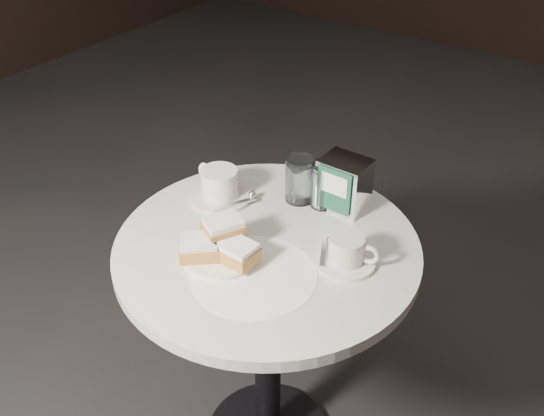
{
  "coord_description": "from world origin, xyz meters",
  "views": [
    {
      "loc": [
        0.63,
        -0.88,
        1.6
      ],
      "look_at": [
        0.0,
        0.02,
        0.83
      ],
      "focal_mm": 40.0,
      "sensor_mm": 36.0,
      "label": 1
    }
  ],
  "objects_px": {
    "cafe_table": "(267,306)",
    "coffee_cup_right": "(347,252)",
    "water_glass_right": "(324,185)",
    "coffee_cup_left": "(220,186)",
    "water_glass_left": "(300,180)",
    "beignet_plate": "(220,246)",
    "napkin_dispenser": "(344,184)"
  },
  "relations": [
    {
      "from": "cafe_table",
      "to": "napkin_dispenser",
      "type": "height_order",
      "value": "napkin_dispenser"
    },
    {
      "from": "coffee_cup_right",
      "to": "water_glass_left",
      "type": "height_order",
      "value": "water_glass_left"
    },
    {
      "from": "beignet_plate",
      "to": "water_glass_left",
      "type": "relative_size",
      "value": 1.89
    },
    {
      "from": "beignet_plate",
      "to": "coffee_cup_right",
      "type": "xyz_separation_m",
      "value": [
        0.24,
        0.14,
        -0.0
      ]
    },
    {
      "from": "coffee_cup_right",
      "to": "water_glass_left",
      "type": "xyz_separation_m",
      "value": [
        -0.22,
        0.15,
        0.03
      ]
    },
    {
      "from": "water_glass_left",
      "to": "coffee_cup_right",
      "type": "bearing_deg",
      "value": -34.86
    },
    {
      "from": "coffee_cup_left",
      "to": "napkin_dispenser",
      "type": "distance_m",
      "value": 0.31
    },
    {
      "from": "water_glass_right",
      "to": "beignet_plate",
      "type": "bearing_deg",
      "value": -104.51
    },
    {
      "from": "water_glass_right",
      "to": "napkin_dispenser",
      "type": "relative_size",
      "value": 0.86
    },
    {
      "from": "beignet_plate",
      "to": "coffee_cup_left",
      "type": "xyz_separation_m",
      "value": [
        -0.15,
        0.18,
        0.0
      ]
    },
    {
      "from": "cafe_table",
      "to": "napkin_dispenser",
      "type": "relative_size",
      "value": 5.68
    },
    {
      "from": "water_glass_left",
      "to": "coffee_cup_left",
      "type": "bearing_deg",
      "value": -146.76
    },
    {
      "from": "beignet_plate",
      "to": "coffee_cup_left",
      "type": "distance_m",
      "value": 0.24
    },
    {
      "from": "coffee_cup_left",
      "to": "water_glass_left",
      "type": "xyz_separation_m",
      "value": [
        0.17,
        0.11,
        0.02
      ]
    },
    {
      "from": "water_glass_right",
      "to": "coffee_cup_left",
      "type": "bearing_deg",
      "value": -151.3
    },
    {
      "from": "coffee_cup_right",
      "to": "water_glass_left",
      "type": "distance_m",
      "value": 0.27
    },
    {
      "from": "cafe_table",
      "to": "coffee_cup_right",
      "type": "xyz_separation_m",
      "value": [
        0.18,
        0.04,
        0.23
      ]
    },
    {
      "from": "coffee_cup_left",
      "to": "water_glass_left",
      "type": "height_order",
      "value": "water_glass_left"
    },
    {
      "from": "cafe_table",
      "to": "coffee_cup_left",
      "type": "relative_size",
      "value": 3.88
    },
    {
      "from": "water_glass_right",
      "to": "napkin_dispenser",
      "type": "bearing_deg",
      "value": 22.17
    },
    {
      "from": "water_glass_right",
      "to": "cafe_table",
      "type": "bearing_deg",
      "value": -97.05
    },
    {
      "from": "coffee_cup_left",
      "to": "coffee_cup_right",
      "type": "xyz_separation_m",
      "value": [
        0.39,
        -0.04,
        -0.01
      ]
    },
    {
      "from": "beignet_plate",
      "to": "napkin_dispenser",
      "type": "bearing_deg",
      "value": 69.25
    },
    {
      "from": "water_glass_left",
      "to": "napkin_dispenser",
      "type": "height_order",
      "value": "napkin_dispenser"
    },
    {
      "from": "cafe_table",
      "to": "napkin_dispenser",
      "type": "xyz_separation_m",
      "value": [
        0.07,
        0.22,
        0.26
      ]
    },
    {
      "from": "beignet_plate",
      "to": "water_glass_left",
      "type": "height_order",
      "value": "water_glass_left"
    },
    {
      "from": "coffee_cup_left",
      "to": "water_glass_right",
      "type": "distance_m",
      "value": 0.26
    },
    {
      "from": "water_glass_left",
      "to": "water_glass_right",
      "type": "relative_size",
      "value": 1.04
    },
    {
      "from": "beignet_plate",
      "to": "water_glass_right",
      "type": "relative_size",
      "value": 1.96
    },
    {
      "from": "cafe_table",
      "to": "beignet_plate",
      "type": "height_order",
      "value": "beignet_plate"
    },
    {
      "from": "coffee_cup_left",
      "to": "coffee_cup_right",
      "type": "height_order",
      "value": "coffee_cup_left"
    },
    {
      "from": "water_glass_left",
      "to": "water_glass_right",
      "type": "xyz_separation_m",
      "value": [
        0.06,
        0.02,
        -0.0
      ]
    }
  ]
}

